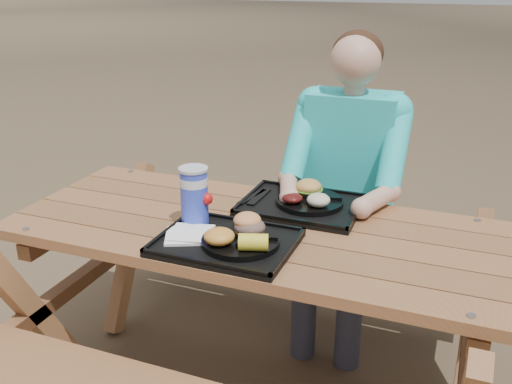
% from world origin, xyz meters
% --- Properties ---
extents(picnic_table, '(1.80, 1.49, 0.75)m').
position_xyz_m(picnic_table, '(0.00, 0.00, 0.38)').
color(picnic_table, '#999999').
rests_on(picnic_table, ground).
extents(tray_near, '(0.45, 0.35, 0.02)m').
position_xyz_m(tray_near, '(-0.03, -0.19, 0.76)').
color(tray_near, black).
rests_on(tray_near, picnic_table).
extents(tray_far, '(0.45, 0.35, 0.02)m').
position_xyz_m(tray_far, '(0.11, 0.21, 0.76)').
color(tray_far, black).
rests_on(tray_far, picnic_table).
extents(plate_near, '(0.26, 0.26, 0.02)m').
position_xyz_m(plate_near, '(0.02, -0.20, 0.78)').
color(plate_near, black).
rests_on(plate_near, tray_near).
extents(plate_far, '(0.26, 0.26, 0.02)m').
position_xyz_m(plate_far, '(0.14, 0.22, 0.78)').
color(plate_far, black).
rests_on(plate_far, tray_far).
extents(napkin_stack, '(0.19, 0.19, 0.02)m').
position_xyz_m(napkin_stack, '(-0.17, -0.21, 0.78)').
color(napkin_stack, white).
rests_on(napkin_stack, tray_near).
extents(soda_cup, '(0.10, 0.10, 0.20)m').
position_xyz_m(soda_cup, '(-0.20, -0.10, 0.87)').
color(soda_cup, '#1C32D7').
rests_on(soda_cup, tray_near).
extents(condiment_bbq, '(0.05, 0.05, 0.03)m').
position_xyz_m(condiment_bbq, '(-0.03, -0.08, 0.78)').
color(condiment_bbq, black).
rests_on(condiment_bbq, tray_near).
extents(condiment_mustard, '(0.05, 0.05, 0.03)m').
position_xyz_m(condiment_mustard, '(0.02, -0.06, 0.79)').
color(condiment_mustard, orange).
rests_on(condiment_mustard, tray_near).
extents(sandwich, '(0.10, 0.10, 0.10)m').
position_xyz_m(sandwich, '(0.03, -0.14, 0.84)').
color(sandwich, '#DF8A4E').
rests_on(sandwich, plate_near).
extents(mac_cheese, '(0.10, 0.10, 0.05)m').
position_xyz_m(mac_cheese, '(-0.03, -0.25, 0.82)').
color(mac_cheese, gold).
rests_on(mac_cheese, plate_near).
extents(corn_cob, '(0.12, 0.12, 0.05)m').
position_xyz_m(corn_cob, '(0.09, -0.26, 0.82)').
color(corn_cob, yellow).
rests_on(corn_cob, plate_near).
extents(cutlery_far, '(0.04, 0.18, 0.01)m').
position_xyz_m(cutlery_far, '(-0.07, 0.21, 0.77)').
color(cutlery_far, black).
rests_on(cutlery_far, tray_far).
extents(burger, '(0.10, 0.10, 0.09)m').
position_xyz_m(burger, '(0.12, 0.27, 0.84)').
color(burger, '#C89146').
rests_on(burger, plate_far).
extents(baked_beans, '(0.08, 0.08, 0.04)m').
position_xyz_m(baked_beans, '(0.08, 0.16, 0.81)').
color(baked_beans, '#4F100F').
rests_on(baked_beans, plate_far).
extents(potato_salad, '(0.09, 0.09, 0.05)m').
position_xyz_m(potato_salad, '(0.19, 0.17, 0.81)').
color(potato_salad, beige).
rests_on(potato_salad, plate_far).
extents(diner, '(0.48, 0.84, 1.28)m').
position_xyz_m(diner, '(0.20, 0.61, 0.64)').
color(diner, '#1AA6BB').
rests_on(diner, ground).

